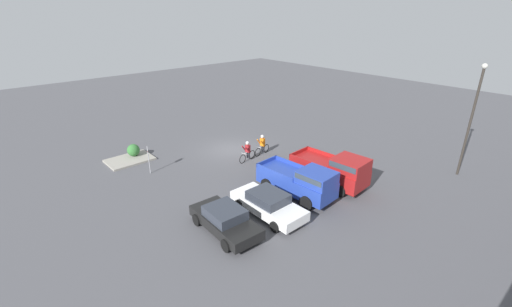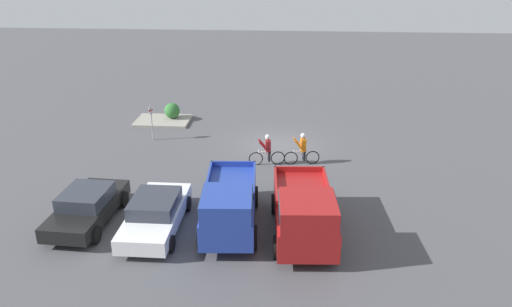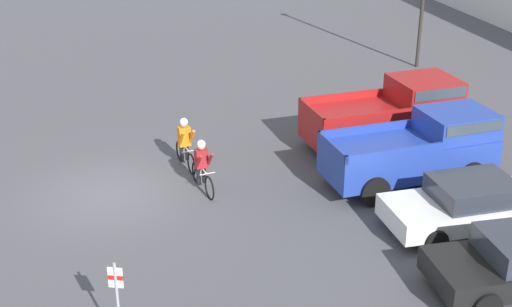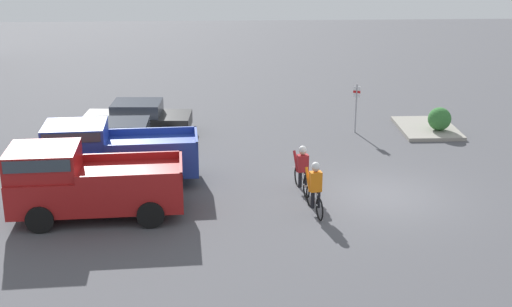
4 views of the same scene
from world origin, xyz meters
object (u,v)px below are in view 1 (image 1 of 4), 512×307
at_px(cyclist_1, 262,144).
at_px(pickup_truck_1, 301,181).
at_px(cyclist_0, 247,151).
at_px(fire_lane_sign, 148,157).
at_px(shrub, 133,150).
at_px(sedan_0, 268,203).
at_px(sedan_1, 225,220).
at_px(pickup_truck_0, 334,169).
at_px(lamppost, 473,114).

bearing_deg(cyclist_1, pickup_truck_1, 66.51).
relative_size(pickup_truck_1, cyclist_0, 2.87).
distance_m(cyclist_0, fire_lane_sign, 7.22).
bearing_deg(pickup_truck_1, fire_lane_sign, -59.51).
relative_size(pickup_truck_1, shrub, 5.38).
bearing_deg(cyclist_0, sedan_0, 58.46).
distance_m(pickup_truck_1, sedan_1, 5.64).
bearing_deg(fire_lane_sign, sedan_1, 89.01).
xyz_separation_m(pickup_truck_0, cyclist_1, (-0.04, -6.95, -0.31)).
relative_size(pickup_truck_1, sedan_0, 1.11).
bearing_deg(sedan_1, pickup_truck_0, 175.59).
relative_size(sedan_1, shrub, 4.65).
bearing_deg(shrub, pickup_truck_1, 112.01).
bearing_deg(cyclist_0, lamppost, 129.29).
xyz_separation_m(sedan_1, lamppost, (-16.30, 5.60, 3.75)).
bearing_deg(shrub, cyclist_1, 142.19).
bearing_deg(shrub, lamppost, 131.18).
bearing_deg(lamppost, pickup_truck_0, -32.13).
bearing_deg(lamppost, pickup_truck_1, -26.66).
distance_m(cyclist_0, shrub, 8.96).
distance_m(cyclist_0, cyclist_1, 1.74).
bearing_deg(sedan_1, pickup_truck_1, 177.60).
height_order(fire_lane_sign, shrub, fire_lane_sign).
height_order(cyclist_0, shrub, cyclist_0).
xyz_separation_m(pickup_truck_0, sedan_0, (5.62, -0.34, -0.46)).
bearing_deg(cyclist_1, sedan_1, 36.66).
height_order(sedan_0, shrub, sedan_0).
height_order(sedan_1, cyclist_0, cyclist_0).
bearing_deg(sedan_0, sedan_1, -6.40).
bearing_deg(fire_lane_sign, lamppost, 137.79).
bearing_deg(pickup_truck_0, lamppost, 147.87).
xyz_separation_m(fire_lane_sign, shrub, (-0.32, -3.45, -0.63)).
xyz_separation_m(cyclist_0, fire_lane_sign, (6.58, -2.95, 0.45)).
distance_m(sedan_1, lamppost, 17.64).
bearing_deg(cyclist_1, lamppost, 123.39).
bearing_deg(cyclist_1, fire_lane_sign, -18.32).
bearing_deg(cyclist_0, shrub, -45.64).
distance_m(cyclist_0, lamppost, 15.54).
height_order(pickup_truck_0, shrub, pickup_truck_0).
relative_size(pickup_truck_0, cyclist_1, 2.92).
relative_size(cyclist_0, cyclist_1, 1.01).
height_order(cyclist_1, fire_lane_sign, fire_lane_sign).
xyz_separation_m(pickup_truck_0, cyclist_0, (1.69, -6.75, -0.33)).
distance_m(pickup_truck_1, cyclist_0, 6.44).
relative_size(pickup_truck_0, pickup_truck_1, 1.01).
distance_m(sedan_0, shrub, 13.02).
bearing_deg(pickup_truck_0, sedan_1, -4.41).
height_order(cyclist_0, fire_lane_sign, fire_lane_sign).
bearing_deg(sedan_0, cyclist_0, -121.54).
bearing_deg(cyclist_1, sedan_0, 49.43).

